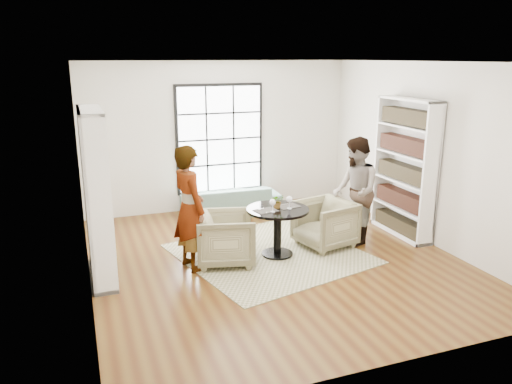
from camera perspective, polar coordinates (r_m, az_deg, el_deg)
name	(u,v)px	position (r m, az deg, el deg)	size (l,w,h in m)	color
ground	(274,259)	(7.92, 2.07, -7.62)	(6.00, 6.00, 0.00)	brown
room_shell	(262,174)	(8.01, 0.70, 2.13)	(6.00, 6.01, 6.00)	silver
rug	(270,254)	(8.09, 1.57, -7.06)	(2.64, 2.64, 0.01)	tan
pedestal_table	(278,222)	(7.85, 2.48, -3.40)	(0.98, 0.98, 0.78)	black
sofa	(231,200)	(10.02, -2.88, -0.95)	(1.94, 0.76, 0.57)	gray
armchair_left	(226,238)	(7.65, -3.44, -5.29)	(0.85, 0.87, 0.79)	#BCB586
armchair_right	(325,224)	(8.36, 7.86, -3.62)	(0.84, 0.86, 0.78)	tan
person_left	(189,208)	(7.35, -7.62, -1.85)	(0.68, 0.45, 1.86)	gray
person_right	(355,191)	(8.48, 11.27, 0.10)	(0.88, 0.68, 1.80)	gray
placemat_left	(266,211)	(7.67, 1.14, -2.14)	(0.34, 0.26, 0.01)	black
placemat_right	(288,206)	(7.90, 3.69, -1.64)	(0.34, 0.26, 0.01)	black
cutlery_left	(266,210)	(7.66, 1.14, -2.09)	(0.14, 0.22, 0.01)	silver
cutlery_right	(288,206)	(7.90, 3.69, -1.59)	(0.14, 0.22, 0.01)	silver
wine_glass_left	(273,203)	(7.57, 1.92, -1.24)	(0.09, 0.09, 0.20)	silver
wine_glass_right	(289,200)	(7.74, 3.85, -0.88)	(0.09, 0.09, 0.20)	silver
flower_centerpiece	(278,201)	(7.79, 2.48, -1.03)	(0.20, 0.18, 0.23)	gray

